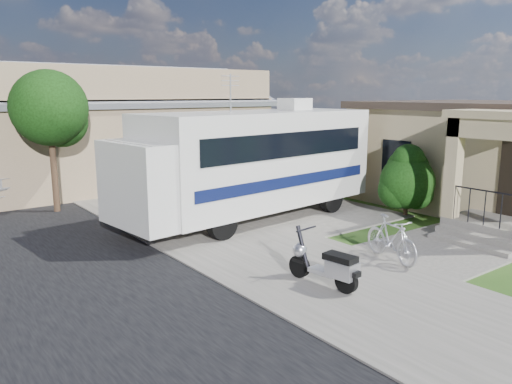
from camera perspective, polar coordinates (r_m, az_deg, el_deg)
ground at (r=11.85m, az=9.32°, el=-7.79°), size 120.00×120.00×0.00m
sidewalk_slab at (r=19.46m, az=-14.61°, el=-0.40°), size 4.00×80.00×0.06m
driveway_slab at (r=16.02m, az=1.42°, el=-2.52°), size 7.00×6.00×0.05m
walk_slab at (r=13.56m, az=21.30°, el=-5.86°), size 4.00×3.00×0.05m
house at (r=19.44m, az=24.83°, el=4.13°), size 9.47×7.80×3.54m
warehouse at (r=23.22m, az=-16.34°, el=6.24°), size 12.50×8.40×5.04m
street_tree_a at (r=17.34m, az=-22.25°, el=8.48°), size 2.44×2.40×4.58m
motorhome at (r=15.07m, az=-0.65°, el=3.68°), size 8.65×3.50×4.32m
shrub at (r=16.37m, az=16.85°, el=1.40°), size 1.87×1.79×2.30m
scooter at (r=10.04m, az=8.13°, el=-8.31°), size 0.63×1.69×1.11m
bicycle at (r=11.83m, az=15.18°, el=-5.44°), size 0.85×1.79×1.04m
garden_hose at (r=14.48m, az=21.35°, el=-4.58°), size 0.35×0.35×0.16m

